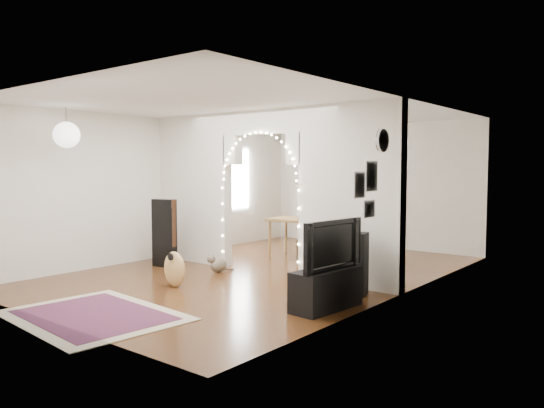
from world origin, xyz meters
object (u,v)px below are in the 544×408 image
Objects in this scene: acoustic_guitar at (174,255)px; floor_speaker at (354,264)px; dining_table at (301,222)px; media_console at (326,289)px; dining_chair_right at (342,241)px; bookcase at (326,215)px; dining_chair_left at (313,251)px.

acoustic_guitar reaches higher than floor_speaker.
floor_speaker is 0.67× the size of dining_table.
acoustic_guitar reaches higher than media_console.
media_console reaches higher than dining_chair_right.
dining_chair_left is (1.05, -2.05, -0.47)m from bookcase.
media_console is at bearing -81.43° from bookcase.
acoustic_guitar is 5.01m from bookcase.
bookcase reaches higher than dining_chair_right.
acoustic_guitar is 2.61m from floor_speaker.
acoustic_guitar is 1.09× the size of media_console.
floor_speaker is 1.83× the size of dining_chair_right.
bookcase is 1.73m from dining_table.
dining_chair_left is (-1.93, 2.56, -0.03)m from media_console.
floor_speaker is 0.63× the size of bookcase.
acoustic_guitar reaches higher than dining_table.
floor_speaker reaches higher than dining_table.
bookcase is at bearing 99.30° from dining_table.
dining_chair_left reaches higher than dining_chair_right.
floor_speaker is at bearing -48.76° from dining_table.
media_console is (0.09, -0.86, -0.18)m from floor_speaker.
dining_table is at bearing 123.09° from floor_speaker.
acoustic_guitar reaches higher than dining_chair_left.
dining_chair_left is at bearing 82.80° from acoustic_guitar.
dining_table is at bearing -97.50° from bookcase.
dining_chair_right is at bearing 70.33° from dining_table.
floor_speaker is 2.52m from dining_chair_left.
dining_table is (-2.39, 2.09, 0.25)m from floor_speaker.
bookcase reaches higher than media_console.
dining_table reaches higher than dining_chair_right.
media_console is 2.11× the size of dining_chair_left.
floor_speaker is (2.31, 1.22, -0.05)m from acoustic_guitar.
dining_chair_right is (-2.23, 4.10, -0.04)m from media_console.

